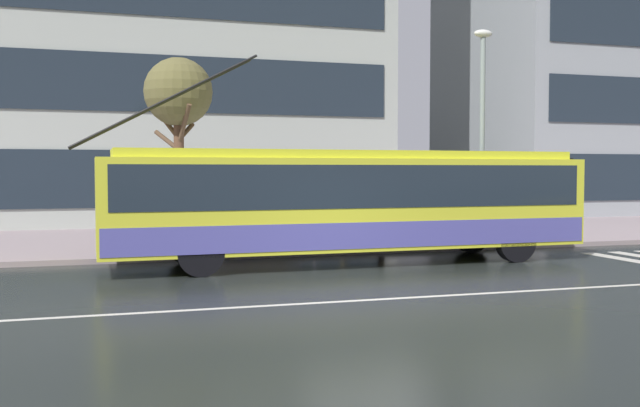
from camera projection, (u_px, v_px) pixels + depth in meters
The scene contains 9 objects.
ground_plane at pixel (369, 288), 14.03m from camera, with size 160.00×160.00×0.00m, color #222725.
sidewalk_slab at pixel (260, 238), 23.90m from camera, with size 80.00×10.00×0.14m, color gray.
lane_centre_line at pixel (393, 299), 12.88m from camera, with size 72.00×0.14×0.01m, color silver.
trolleybus at pixel (349, 201), 17.78m from camera, with size 12.73×2.76×5.05m.
bus_shelter at pixel (243, 178), 20.84m from camera, with size 4.10×1.90×2.57m.
pedestrian_at_shelter at pixel (381, 213), 20.31m from camera, with size 0.36×0.36×1.63m.
pedestrian_approaching_curb at pixel (344, 190), 20.88m from camera, with size 1.29×1.29×2.00m.
street_lamp at pixel (482, 117), 21.39m from camera, with size 0.60×0.32×6.43m.
street_tree_bare at pixel (178, 96), 21.15m from camera, with size 2.04×2.04×5.56m.
Camera 1 is at (-4.99, -13.05, 2.33)m, focal length 39.80 mm.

